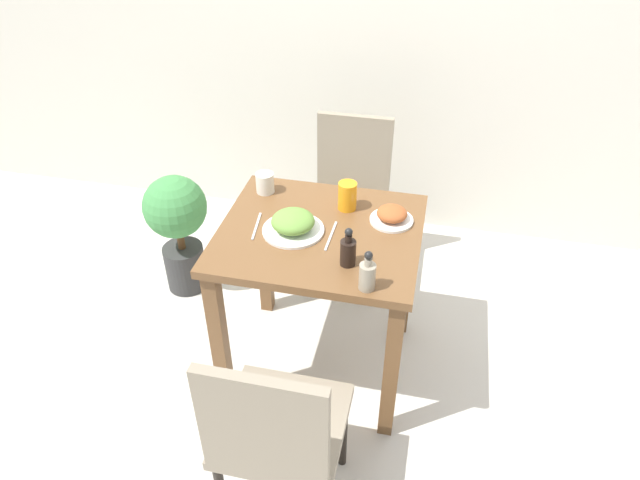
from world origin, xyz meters
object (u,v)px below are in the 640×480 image
object	(u,v)px
side_plate	(392,216)
potted_plant_left	(178,223)
sauce_bottle	(367,275)
condiment_bottle	(348,251)
juice_glass	(347,196)
drink_cup	(265,183)
chair_near	(276,432)
chair_far	(350,192)
food_plate	(293,223)

from	to	relation	value
side_plate	potted_plant_left	xyz separation A→B (m)	(-1.12, 0.26, -0.39)
sauce_bottle	condiment_bottle	world-z (taller)	same
sauce_bottle	potted_plant_left	bearing A→B (deg)	147.33
juice_glass	sauce_bottle	size ratio (longest dim) A/B	0.76
drink_cup	potted_plant_left	world-z (taller)	drink_cup
drink_cup	juice_glass	xyz separation A→B (m)	(0.38, -0.05, 0.02)
drink_cup	chair_near	bearing A→B (deg)	-71.86
condiment_bottle	sauce_bottle	bearing A→B (deg)	-52.91
chair_far	juice_glass	size ratio (longest dim) A/B	7.30
chair_near	drink_cup	bearing A→B (deg)	-71.86
chair_near	chair_far	world-z (taller)	same
drink_cup	condiment_bottle	xyz separation A→B (m)	(0.45, -0.42, 0.01)
food_plate	condiment_bottle	distance (m)	0.30
food_plate	drink_cup	xyz separation A→B (m)	(-0.20, 0.27, 0.01)
drink_cup	food_plate	bearing A→B (deg)	-53.37
side_plate	juice_glass	distance (m)	0.21
food_plate	sauce_bottle	world-z (taller)	sauce_bottle
chair_far	chair_near	bearing A→B (deg)	-88.70
potted_plant_left	juice_glass	bearing A→B (deg)	-12.48
side_plate	sauce_bottle	distance (m)	0.44
drink_cup	juice_glass	distance (m)	0.38
side_plate	juice_glass	xyz separation A→B (m)	(-0.20, 0.06, 0.03)
drink_cup	sauce_bottle	distance (m)	0.77
food_plate	side_plate	world-z (taller)	food_plate
sauce_bottle	condiment_bottle	xyz separation A→B (m)	(-0.09, 0.12, 0.00)
chair_near	food_plate	bearing A→B (deg)	-80.01
juice_glass	side_plate	bearing A→B (deg)	-16.16
sauce_bottle	food_plate	bearing A→B (deg)	141.00
food_plate	potted_plant_left	distance (m)	0.94
sauce_bottle	potted_plant_left	xyz separation A→B (m)	(-1.09, 0.70, -0.42)
drink_cup	potted_plant_left	size ratio (longest dim) A/B	0.13
chair_near	juice_glass	world-z (taller)	juice_glass
food_plate	condiment_bottle	world-z (taller)	condiment_bottle
chair_near	food_plate	world-z (taller)	chair_near
chair_far	side_plate	bearing A→B (deg)	-65.96
juice_glass	sauce_bottle	xyz separation A→B (m)	(0.16, -0.49, -0.00)
chair_near	chair_far	xyz separation A→B (m)	(-0.03, 1.52, 0.00)
food_plate	potted_plant_left	xyz separation A→B (m)	(-0.74, 0.42, -0.40)
chair_near	chair_far	distance (m)	1.52
chair_far	drink_cup	size ratio (longest dim) A/B	9.79
juice_glass	potted_plant_left	size ratio (longest dim) A/B	0.18
drink_cup	condiment_bottle	world-z (taller)	condiment_bottle
sauce_bottle	drink_cup	bearing A→B (deg)	134.81
sauce_bottle	potted_plant_left	size ratio (longest dim) A/B	0.23
condiment_bottle	potted_plant_left	size ratio (longest dim) A/B	0.23
food_plate	condiment_bottle	size ratio (longest dim) A/B	1.55
juice_glass	food_plate	bearing A→B (deg)	-129.82
side_plate	sauce_bottle	world-z (taller)	sauce_bottle
side_plate	sauce_bottle	bearing A→B (deg)	-94.60
chair_near	chair_far	bearing A→B (deg)	-88.70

